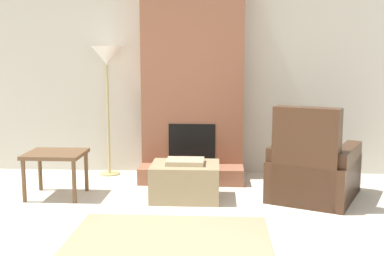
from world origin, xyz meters
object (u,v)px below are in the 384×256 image
Objects in this scene: armchair at (313,172)px; ottoman at (185,181)px; side_table at (56,159)px; floor_lamp_left at (107,62)px.

ottoman is at bearing 28.26° from armchair.
side_table is 0.37× the size of floor_lamp_left.
floor_lamp_left reaches higher than ottoman.
armchair is at bearing 1.57° from side_table.
armchair is 2.87m from floor_lamp_left.
armchair is 2.05× the size of side_table.
armchair is at bearing 3.70° from ottoman.
armchair reaches higher than ottoman.
floor_lamp_left is (-2.45, 0.94, 1.16)m from armchair.
side_table is (-1.42, 0.01, 0.22)m from ottoman.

